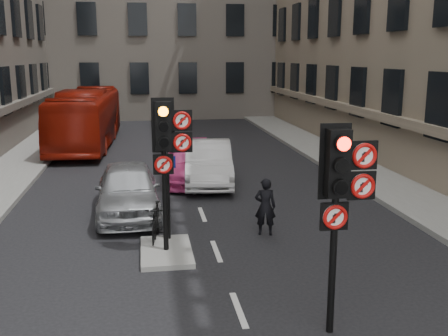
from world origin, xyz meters
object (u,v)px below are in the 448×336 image
object	(u,v)px
motorcycle	(156,222)
car_silver	(128,189)
car_white	(208,163)
motorcyclist	(265,207)
car_pink	(190,163)
info_sign	(168,186)
bus_red	(87,118)
signal_near	(342,185)
signal_far	(167,142)

from	to	relation	value
motorcycle	car_silver	bearing A→B (deg)	116.47
car_white	motorcyclist	xyz separation A→B (m)	(0.77, -5.82, -0.01)
car_silver	car_pink	size ratio (longest dim) A/B	0.99
motorcyclist	car_white	bearing A→B (deg)	-70.21
car_pink	info_sign	xyz separation A→B (m)	(-1.11, -6.63, 0.82)
car_silver	motorcycle	xyz separation A→B (m)	(0.76, -2.34, -0.29)
bus_red	car_silver	bearing A→B (deg)	-76.89
car_white	bus_red	size ratio (longest dim) A/B	0.45
signal_near	car_silver	distance (m)	8.39
signal_near	motorcyclist	xyz separation A→B (m)	(-0.05, 5.01, -1.82)
bus_red	signal_near	bearing A→B (deg)	-70.75
motorcyclist	info_sign	bearing A→B (deg)	18.35
motorcycle	motorcyclist	world-z (taller)	motorcyclist
car_white	bus_red	distance (m)	10.27
signal_near	motorcycle	xyz separation A→B (m)	(-2.88, 5.01, -2.10)
car_white	car_pink	xyz separation A→B (m)	(-0.63, 0.55, -0.11)
signal_near	car_pink	bearing A→B (deg)	97.30
car_white	motorcyclist	world-z (taller)	car_white
car_white	motorcyclist	bearing A→B (deg)	-76.78
info_sign	motorcycle	bearing A→B (deg)	137.82
signal_far	car_white	xyz separation A→B (m)	(1.78, 6.83, -1.93)
car_silver	car_white	size ratio (longest dim) A/B	0.96
car_pink	car_white	bearing A→B (deg)	-37.36
signal_far	car_pink	size ratio (longest dim) A/B	0.78
car_white	motorcycle	size ratio (longest dim) A/B	2.92
bus_red	motorcycle	world-z (taller)	bus_red
car_silver	car_white	xyz separation A→B (m)	(2.82, 3.48, 0.00)
car_pink	motorcyclist	world-z (taller)	motorcyclist
bus_red	motorcycle	xyz separation A→B (m)	(3.11, -14.67, -0.98)
motorcycle	bus_red	bearing A→B (deg)	110.44
signal_far	bus_red	size ratio (longest dim) A/B	0.34
signal_near	car_silver	size ratio (longest dim) A/B	0.79
car_silver	motorcyclist	world-z (taller)	car_silver
motorcycle	info_sign	bearing A→B (deg)	-32.05
signal_near	motorcyclist	distance (m)	5.33
signal_near	bus_red	distance (m)	20.60
car_silver	bus_red	distance (m)	12.57
bus_red	motorcyclist	size ratio (longest dim) A/B	6.88
signal_near	motorcyclist	bearing A→B (deg)	90.61
motorcycle	car_white	bearing A→B (deg)	79.01
motorcyclist	car_pink	bearing A→B (deg)	-65.32
signal_near	car_pink	xyz separation A→B (m)	(-1.46, 11.37, -1.92)
signal_near	car_white	distance (m)	11.01
signal_near	motorcycle	world-z (taller)	signal_near
motorcyclist	info_sign	world-z (taller)	info_sign
car_white	info_sign	world-z (taller)	info_sign
signal_near	motorcycle	size ratio (longest dim) A/B	2.23
signal_far	car_pink	bearing A→B (deg)	81.18
bus_red	motorcyclist	bearing A→B (deg)	-65.65
motorcyclist	motorcycle	bearing A→B (deg)	12.25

